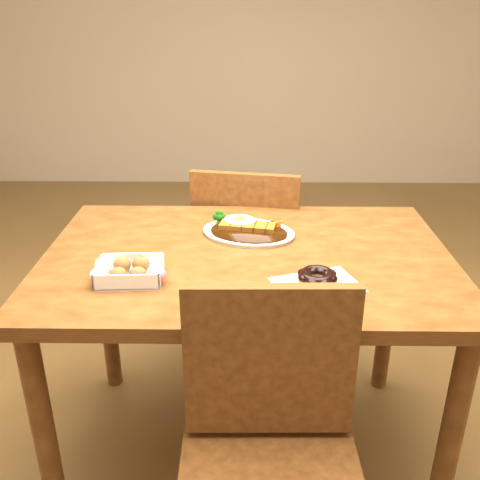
{
  "coord_description": "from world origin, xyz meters",
  "views": [
    {
      "loc": [
        -0.0,
        -1.42,
        1.43
      ],
      "look_at": [
        -0.02,
        -0.03,
        0.81
      ],
      "focal_mm": 40.0,
      "sensor_mm": 36.0,
      "label": 1
    }
  ],
  "objects_px": {
    "chair_near": "(271,466)",
    "katsu_curry_plate": "(247,230)",
    "chair_far": "(249,257)",
    "pon_de_ring": "(317,278)",
    "table": "(247,283)",
    "donut_box": "(128,271)"
  },
  "relations": [
    {
      "from": "chair_far",
      "to": "pon_de_ring",
      "type": "relative_size",
      "value": 3.4
    },
    {
      "from": "katsu_curry_plate",
      "to": "pon_de_ring",
      "type": "relative_size",
      "value": 1.3
    },
    {
      "from": "donut_box",
      "to": "katsu_curry_plate",
      "type": "bearing_deg",
      "value": 44.14
    },
    {
      "from": "table",
      "to": "pon_de_ring",
      "type": "bearing_deg",
      "value": -46.2
    },
    {
      "from": "chair_far",
      "to": "pon_de_ring",
      "type": "xyz_separation_m",
      "value": [
        0.17,
        -0.73,
        0.29
      ]
    },
    {
      "from": "chair_near",
      "to": "pon_de_ring",
      "type": "bearing_deg",
      "value": 68.83
    },
    {
      "from": "table",
      "to": "chair_far",
      "type": "bearing_deg",
      "value": 89.08
    },
    {
      "from": "chair_near",
      "to": "pon_de_ring",
      "type": "height_order",
      "value": "chair_near"
    },
    {
      "from": "table",
      "to": "chair_far",
      "type": "xyz_separation_m",
      "value": [
        0.01,
        0.54,
        -0.17
      ]
    },
    {
      "from": "table",
      "to": "donut_box",
      "type": "height_order",
      "value": "donut_box"
    },
    {
      "from": "table",
      "to": "pon_de_ring",
      "type": "height_order",
      "value": "pon_de_ring"
    },
    {
      "from": "table",
      "to": "donut_box",
      "type": "relative_size",
      "value": 5.89
    },
    {
      "from": "table",
      "to": "chair_near",
      "type": "relative_size",
      "value": 1.38
    },
    {
      "from": "chair_near",
      "to": "katsu_curry_plate",
      "type": "bearing_deg",
      "value": 93.78
    },
    {
      "from": "chair_near",
      "to": "donut_box",
      "type": "bearing_deg",
      "value": 134.07
    },
    {
      "from": "pon_de_ring",
      "to": "katsu_curry_plate",
      "type": "bearing_deg",
      "value": 118.64
    },
    {
      "from": "chair_near",
      "to": "katsu_curry_plate",
      "type": "relative_size",
      "value": 2.61
    },
    {
      "from": "table",
      "to": "chair_near",
      "type": "bearing_deg",
      "value": -84.08
    },
    {
      "from": "chair_far",
      "to": "chair_near",
      "type": "relative_size",
      "value": 1.0
    },
    {
      "from": "donut_box",
      "to": "chair_far",
      "type": "bearing_deg",
      "value": 64.94
    },
    {
      "from": "table",
      "to": "katsu_curry_plate",
      "type": "relative_size",
      "value": 3.61
    },
    {
      "from": "katsu_curry_plate",
      "to": "donut_box",
      "type": "relative_size",
      "value": 1.63
    }
  ]
}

